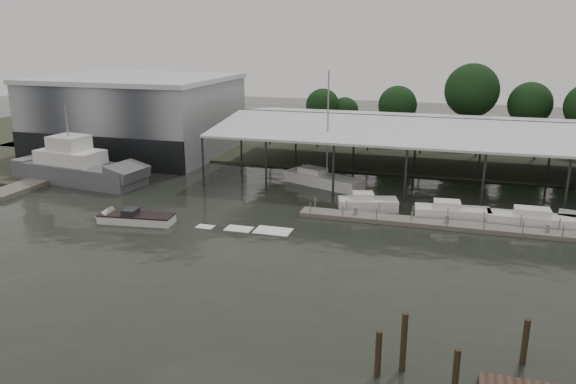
# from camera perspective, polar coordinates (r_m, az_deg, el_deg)

# --- Properties ---
(ground) EXTENTS (200.00, 200.00, 0.00)m
(ground) POSITION_cam_1_polar(r_m,az_deg,el_deg) (43.58, -3.29, -6.02)
(ground) COLOR black
(ground) RESTS_ON ground
(land_strip_far) EXTENTS (140.00, 30.00, 0.30)m
(land_strip_far) POSITION_cam_1_polar(r_m,az_deg,el_deg) (82.74, 6.62, 4.61)
(land_strip_far) COLOR #3A3E2E
(land_strip_far) RESTS_ON ground
(land_strip_west) EXTENTS (20.00, 40.00, 0.30)m
(land_strip_west) POSITION_cam_1_polar(r_m,az_deg,el_deg) (88.23, -21.50, 4.31)
(land_strip_west) COLOR #3A3E2E
(land_strip_west) RESTS_ON ground
(storage_warehouse) EXTENTS (24.50, 20.50, 10.50)m
(storage_warehouse) POSITION_cam_1_polar(r_m,az_deg,el_deg) (80.53, -15.08, 7.60)
(storage_warehouse) COLOR #9BA0A5
(storage_warehouse) RESTS_ON ground
(covered_boat_shed) EXTENTS (58.24, 24.00, 6.96)m
(covered_boat_shed) POSITION_cam_1_polar(r_m,az_deg,el_deg) (66.79, 19.18, 6.35)
(covered_boat_shed) COLOR white
(covered_boat_shed) RESTS_ON ground
(trawler_dock) EXTENTS (3.00, 18.00, 0.50)m
(trawler_dock) POSITION_cam_1_polar(r_m,az_deg,el_deg) (69.89, -22.95, 1.43)
(trawler_dock) COLOR slate
(trawler_dock) RESTS_ON ground
(floating_dock) EXTENTS (28.00, 2.00, 1.40)m
(floating_dock) POSITION_cam_1_polar(r_m,az_deg,el_deg) (50.59, 16.97, -3.30)
(floating_dock) COLOR slate
(floating_dock) RESTS_ON ground
(grey_trawler) EXTENTS (16.66, 6.68, 8.84)m
(grey_trawler) POSITION_cam_1_polar(r_m,az_deg,el_deg) (66.93, -20.48, 2.26)
(grey_trawler) COLOR #565B5F
(grey_trawler) RESTS_ON ground
(white_sailboat) EXTENTS (9.54, 6.07, 12.64)m
(white_sailboat) POSITION_cam_1_polar(r_m,az_deg,el_deg) (61.71, 3.49, 1.27)
(white_sailboat) COLOR white
(white_sailboat) RESTS_ON ground
(speedboat_underway) EXTENTS (18.31, 4.12, 2.00)m
(speedboat_underway) POSITION_cam_1_polar(r_m,az_deg,el_deg) (51.67, -15.74, -2.57)
(speedboat_underway) COLOR white
(speedboat_underway) RESTS_ON ground
(moored_cruiser_0) EXTENTS (5.92, 3.54, 1.70)m
(moored_cruiser_0) POSITION_cam_1_polar(r_m,az_deg,el_deg) (53.80, 8.04, -1.13)
(moored_cruiser_0) COLOR white
(moored_cruiser_0) RESTS_ON ground
(moored_cruiser_1) EXTENTS (6.78, 2.79, 1.70)m
(moored_cruiser_1) POSITION_cam_1_polar(r_m,az_deg,el_deg) (52.72, 16.27, -1.99)
(moored_cruiser_1) COLOR white
(moored_cruiser_1) RESTS_ON ground
(moored_cruiser_2) EXTENTS (8.33, 2.24, 1.70)m
(moored_cruiser_2) POSITION_cam_1_polar(r_m,az_deg,el_deg) (53.13, 23.94, -2.62)
(moored_cruiser_2) COLOR white
(moored_cruiser_2) RESTS_ON ground
(mooring_pilings) EXTENTS (7.29, 8.45, 3.73)m
(mooring_pilings) POSITION_cam_1_polar(r_m,az_deg,el_deg) (27.84, 15.28, -17.91)
(mooring_pilings) COLOR #37281B
(mooring_pilings) RESTS_ON ground
(horizon_tree_line) EXTENTS (66.90, 10.28, 11.87)m
(horizon_tree_line) POSITION_cam_1_polar(r_m,az_deg,el_deg) (87.53, 22.19, 8.23)
(horizon_tree_line) COLOR black
(horizon_tree_line) RESTS_ON ground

